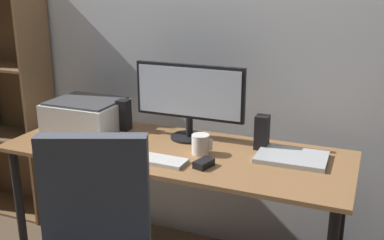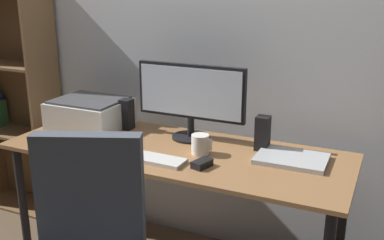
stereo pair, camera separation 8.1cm
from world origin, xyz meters
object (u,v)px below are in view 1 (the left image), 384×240
coffee_mug (201,144)px  speaker_right (262,132)px  monitor (189,96)px  speaker_left (124,115)px  laptop (292,157)px  desk (175,165)px  keyboard (156,160)px  mouse (204,163)px  printer (87,114)px  bookshelf (7,101)px

coffee_mug → speaker_right: bearing=35.1°
monitor → speaker_left: 0.42m
speaker_right → laptop: bearing=-26.9°
desk → keyboard: keyboard is taller
mouse → coffee_mug: 0.17m
keyboard → speaker_left: (-0.37, 0.35, 0.08)m
monitor → keyboard: size_ratio=2.03×
printer → speaker_left: bearing=13.4°
coffee_mug → laptop: 0.43m
keyboard → laptop: size_ratio=0.91×
coffee_mug → printer: (-0.74, 0.13, 0.03)m
speaker_right → coffee_mug: bearing=-144.9°
mouse → laptop: size_ratio=0.30×
keyboard → mouse: size_ratio=3.02×
keyboard → speaker_left: speaker_left is taller
speaker_left → speaker_right: bearing=0.0°
bookshelf → mouse: bearing=-16.4°
desk → printer: printer is taller
mouse → printer: 0.86m
mouse → coffee_mug: coffee_mug is taller
bookshelf → monitor: bearing=-5.7°
laptop → speaker_left: speaker_left is taller
desk → keyboard: bearing=-95.0°
coffee_mug → laptop: size_ratio=0.32×
laptop → printer: size_ratio=0.80×
keyboard → coffee_mug: coffee_mug is taller
printer → keyboard: bearing=-27.1°
monitor → desk: bearing=-90.0°
laptop → keyboard: bearing=-156.1°
monitor → bookshelf: bearing=174.3°
monitor → speaker_right: size_ratio=3.47×
printer → bookshelf: bearing=165.9°
speaker_left → printer: speaker_left is taller
coffee_mug → keyboard: bearing=-131.6°
printer → desk: bearing=-11.4°
desk → printer: size_ratio=4.26×
printer → bookshelf: size_ratio=0.26×
speaker_right → printer: speaker_right is taller
speaker_left → monitor: bearing=1.2°
laptop → speaker_left: bearing=173.9°
keyboard → printer: printer is taller
speaker_right → desk: bearing=-156.4°
laptop → speaker_right: size_ratio=1.88×
coffee_mug → printer: size_ratio=0.25×
printer → bookshelf: bookshelf is taller
desk → coffee_mug: 0.19m
monitor → coffee_mug: 0.29m
desk → bookshelf: size_ratio=1.09×
speaker_left → speaker_right: size_ratio=1.00×
printer → bookshelf: 0.81m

